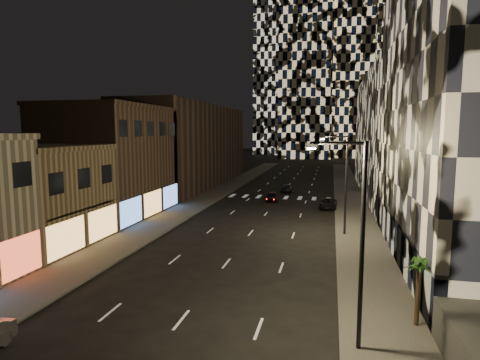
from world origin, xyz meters
The scene contains 18 objects.
sidewalk_left centered at (-10.00, 50.00, 0.07)m, with size 4.00×120.00×0.15m, color #47443F.
sidewalk_right centered at (10.00, 50.00, 0.07)m, with size 4.00×120.00×0.15m, color #47443F.
curb_left centered at (-7.90, 50.00, 0.07)m, with size 0.20×120.00×0.15m, color #4C4C47.
curb_right centered at (7.90, 50.00, 0.07)m, with size 0.20×120.00×0.15m, color #4C4C47.
retail_tan centered at (-17.00, 21.00, 4.00)m, with size 10.00×10.00×8.00m, color #7C684A.
retail_brown centered at (-17.00, 33.50, 6.00)m, with size 10.00×15.00×12.00m, color #493629.
retail_filler_left centered at (-17.00, 60.00, 7.00)m, with size 10.00×40.00×14.00m, color #493629.
midrise_base centered at (12.30, 24.50, 1.50)m, with size 0.60×25.00×3.00m, color #383838.
midrise_filler_right centered at (20.00, 57.00, 9.00)m, with size 16.00×40.00×18.00m, color #232326.
tower_right_mid centered at (35.00, 135.00, 50.00)m, with size 20.00×20.00×100.00m, color black.
tower_left_back centered at (-12.00, 165.00, 60.00)m, with size 24.00×24.00×120.00m, color black.
tower_center_low centered at (-2.00, 140.00, 47.50)m, with size 18.00×18.00×95.00m, color black.
streetlight_near centered at (8.35, 10.00, 5.35)m, with size 2.55×0.25×9.00m.
streetlight_far centered at (8.35, 30.00, 5.35)m, with size 2.55×0.25×9.00m.
car_dark_midlane centered at (-0.50, 46.56, 0.64)m, with size 1.52×3.79×1.29m, color black.
car_dark_oncoming centered at (0.50, 55.68, 0.59)m, with size 1.65×4.07×1.18m, color black.
car_dark_rightlane centered at (7.00, 42.95, 0.61)m, with size 2.01×4.36×1.21m, color black.
palm_tree centered at (11.49, 12.79, 2.93)m, with size 1.71×1.71×3.37m.
Camera 1 is at (7.22, -7.21, 9.55)m, focal length 30.00 mm.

